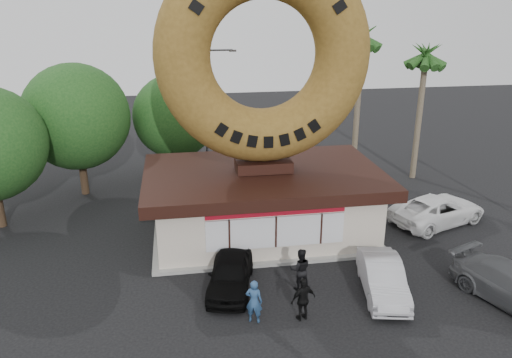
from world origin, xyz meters
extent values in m
plane|color=black|center=(0.00, 0.00, 0.00)|extent=(90.00, 90.00, 0.00)
cube|color=beige|center=(0.00, 6.00, 1.50)|extent=(10.00, 6.00, 3.00)
cube|color=#999993|center=(0.00, 6.00, 0.07)|extent=(10.60, 6.60, 0.15)
cube|color=#3F3F3F|center=(0.00, 6.00, 3.05)|extent=(10.00, 6.00, 0.10)
cube|color=black|center=(0.00, 6.00, 3.00)|extent=(11.20, 7.20, 0.55)
cube|color=silver|center=(0.00, 2.95, 1.55)|extent=(6.00, 0.12, 1.40)
cube|color=#A30D1D|center=(0.00, 2.93, 2.55)|extent=(6.00, 0.10, 0.45)
cube|color=black|center=(0.00, 6.00, 3.55)|extent=(2.60, 1.40, 0.50)
torus|color=olive|center=(0.00, 6.00, 8.58)|extent=(9.56, 2.44, 9.56)
cylinder|color=#473321|center=(-9.50, 13.00, 1.65)|extent=(0.44, 0.44, 3.30)
sphere|color=#174217|center=(-9.50, 13.00, 4.65)|extent=(6.00, 6.00, 6.00)
cylinder|color=#473321|center=(-4.00, 15.00, 1.43)|extent=(0.44, 0.44, 2.86)
sphere|color=#174217|center=(-4.00, 15.00, 4.03)|extent=(5.20, 5.20, 5.20)
cylinder|color=#726651|center=(7.50, 14.00, 4.50)|extent=(0.36, 0.36, 9.00)
cylinder|color=#726651|center=(11.00, 12.50, 4.00)|extent=(0.36, 0.36, 8.00)
cylinder|color=#59595E|center=(-2.00, 16.00, 4.00)|extent=(0.18, 0.18, 8.00)
cylinder|color=#59595E|center=(-1.10, 16.00, 7.90)|extent=(1.80, 0.12, 0.12)
cube|color=#59595E|center=(-0.20, 16.00, 7.85)|extent=(0.45, 0.20, 0.12)
imported|color=navy|center=(-1.57, -0.97, 0.83)|extent=(0.71, 0.59, 1.67)
imported|color=black|center=(0.57, 0.84, 0.88)|extent=(0.93, 0.76, 1.76)
imported|color=black|center=(0.19, -1.14, 0.83)|extent=(1.04, 0.65, 1.66)
imported|color=black|center=(-2.15, 1.34, 0.69)|extent=(2.49, 4.33, 1.39)
imported|color=#B4B4B9|center=(3.68, 0.03, 0.68)|extent=(2.24, 4.36, 1.37)
imported|color=white|center=(9.07, 5.77, 0.73)|extent=(5.75, 4.05, 1.46)
camera|label=1|loc=(-3.95, -15.91, 10.95)|focal=35.00mm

